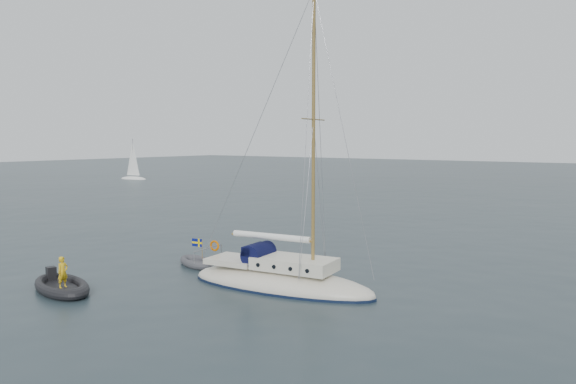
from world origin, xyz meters
The scene contains 5 objects.
ground centered at (0.00, 0.00, 0.00)m, with size 300.00×300.00×0.00m, color black.
sailboat centered at (-1.57, -2.20, 1.01)m, with size 9.41×2.82×13.40m.
dinghy centered at (-7.82, -1.22, 0.18)m, with size 2.87×1.30×0.41m.
rib centered at (-9.05, -8.21, 0.25)m, with size 4.25×1.93×1.59m.
distant_yacht_a centered at (-61.78, 38.33, 3.03)m, with size 5.35×2.86×7.09m.
Camera 1 is at (12.99, -21.92, 6.61)m, focal length 35.00 mm.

